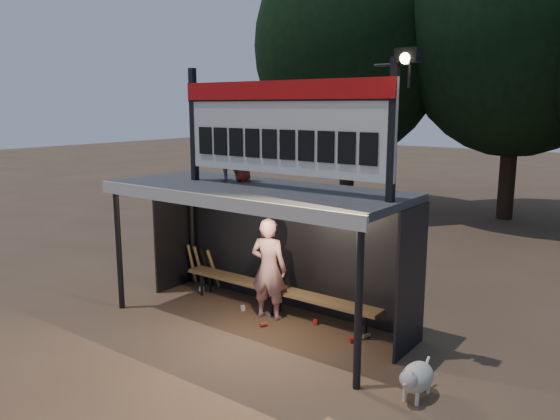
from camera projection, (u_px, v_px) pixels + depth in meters
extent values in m
plane|color=brown|center=(256.00, 323.00, 9.18)|extent=(80.00, 80.00, 0.00)
imported|color=white|center=(269.00, 269.00, 9.24)|extent=(0.72, 0.55, 1.76)
imported|color=gray|center=(228.00, 152.00, 9.30)|extent=(0.61, 0.59, 0.98)
imported|color=maroon|center=(243.00, 157.00, 9.27)|extent=(0.49, 0.45, 0.84)
cube|color=#37373A|center=(255.00, 190.00, 8.75)|extent=(5.00, 2.00, 0.12)
cube|color=beige|center=(211.00, 202.00, 7.96)|extent=(5.10, 0.06, 0.20)
cylinder|color=black|center=(119.00, 249.00, 9.67)|extent=(0.10, 0.10, 2.20)
cylinder|color=black|center=(359.00, 308.00, 6.86)|extent=(0.10, 0.10, 2.20)
cylinder|color=black|center=(192.00, 230.00, 11.09)|extent=(0.10, 0.10, 2.20)
cylinder|color=black|center=(416.00, 273.00, 8.28)|extent=(0.10, 0.10, 2.20)
cube|color=black|center=(291.00, 247.00, 9.76)|extent=(5.00, 0.04, 2.20)
cube|color=black|center=(174.00, 233.00, 10.83)|extent=(0.04, 1.00, 2.20)
cube|color=black|center=(411.00, 281.00, 7.90)|extent=(0.04, 1.00, 2.20)
cylinder|color=black|center=(291.00, 190.00, 9.56)|extent=(5.00, 0.06, 0.06)
cube|color=black|center=(194.00, 125.00, 9.35)|extent=(0.10, 0.10, 1.90)
cube|color=black|center=(393.00, 131.00, 7.19)|extent=(0.10, 0.10, 1.90)
cube|color=silver|center=(280.00, 128.00, 8.27)|extent=(3.80, 0.08, 1.40)
cube|color=#B80D0E|center=(278.00, 90.00, 8.12)|extent=(3.80, 0.04, 0.28)
cube|color=black|center=(278.00, 100.00, 8.15)|extent=(3.80, 0.02, 0.03)
cube|color=black|center=(205.00, 141.00, 9.17)|extent=(0.27, 0.03, 0.45)
cube|color=black|center=(220.00, 141.00, 8.97)|extent=(0.27, 0.03, 0.45)
cube|color=black|center=(236.00, 142.00, 8.78)|extent=(0.27, 0.03, 0.45)
cube|color=black|center=(252.00, 143.00, 8.58)|extent=(0.27, 0.03, 0.45)
cube|color=black|center=(269.00, 144.00, 8.38)|extent=(0.27, 0.03, 0.45)
cube|color=black|center=(287.00, 145.00, 8.18)|extent=(0.27, 0.03, 0.45)
cube|color=black|center=(306.00, 146.00, 7.98)|extent=(0.27, 0.03, 0.45)
cube|color=black|center=(326.00, 147.00, 7.78)|extent=(0.27, 0.03, 0.45)
cube|color=black|center=(347.00, 148.00, 7.58)|extent=(0.27, 0.03, 0.45)
cube|color=black|center=(369.00, 149.00, 7.38)|extent=(0.27, 0.03, 0.45)
cylinder|color=black|center=(392.00, 65.00, 7.06)|extent=(0.50, 0.04, 0.04)
cylinder|color=black|center=(409.00, 76.00, 6.94)|extent=(0.04, 0.04, 0.30)
cube|color=black|center=(409.00, 55.00, 6.85)|extent=(0.30, 0.22, 0.18)
sphere|color=#FFD88C|center=(406.00, 58.00, 6.79)|extent=(0.14, 0.14, 0.14)
cube|color=olive|center=(276.00, 289.00, 9.53)|extent=(4.00, 0.35, 0.06)
cylinder|color=black|center=(202.00, 284.00, 10.47)|extent=(0.05, 0.05, 0.45)
cylinder|color=black|center=(210.00, 281.00, 10.66)|extent=(0.05, 0.05, 0.45)
cylinder|color=black|center=(272.00, 303.00, 9.48)|extent=(0.05, 0.05, 0.45)
cylinder|color=black|center=(280.00, 299.00, 9.67)|extent=(0.05, 0.05, 0.45)
cylinder|color=black|center=(358.00, 326.00, 8.48)|extent=(0.05, 0.05, 0.45)
cylinder|color=black|center=(366.00, 321.00, 8.67)|extent=(0.05, 0.05, 0.45)
cylinder|color=black|center=(347.00, 156.00, 19.05)|extent=(0.50, 0.50, 3.74)
ellipsoid|color=black|center=(350.00, 47.00, 18.36)|extent=(6.46, 6.46, 7.48)
cylinder|color=#2F2015|center=(509.00, 154.00, 17.27)|extent=(0.50, 0.50, 4.18)
ellipsoid|color=black|center=(520.00, 19.00, 16.49)|extent=(7.22, 7.22, 8.36)
ellipsoid|color=beige|center=(417.00, 377.00, 6.80)|extent=(0.36, 0.58, 0.36)
sphere|color=beige|center=(408.00, 379.00, 6.56)|extent=(0.22, 0.22, 0.22)
cone|color=beige|center=(405.00, 384.00, 6.49)|extent=(0.10, 0.10, 0.10)
cone|color=beige|center=(404.00, 371.00, 6.56)|extent=(0.06, 0.06, 0.07)
cone|color=beige|center=(412.00, 374.00, 6.50)|extent=(0.06, 0.06, 0.07)
cylinder|color=beige|center=(405.00, 394.00, 6.74)|extent=(0.05, 0.05, 0.18)
cylinder|color=silver|center=(417.00, 398.00, 6.65)|extent=(0.05, 0.05, 0.18)
cylinder|color=beige|center=(416.00, 383.00, 7.02)|extent=(0.05, 0.05, 0.18)
cylinder|color=#F0E4CF|center=(428.00, 386.00, 6.93)|extent=(0.05, 0.05, 0.18)
cylinder|color=silver|center=(427.00, 363.00, 7.02)|extent=(0.04, 0.16, 0.14)
cylinder|color=#A17A4B|center=(192.00, 263.00, 11.12)|extent=(0.08, 0.27, 0.84)
cylinder|color=#946C45|center=(199.00, 265.00, 11.01)|extent=(0.06, 0.30, 0.83)
cylinder|color=black|center=(206.00, 267.00, 10.89)|extent=(0.07, 0.33, 0.83)
cylinder|color=#956945|center=(213.00, 269.00, 10.77)|extent=(0.09, 0.35, 0.82)
cube|color=red|center=(352.00, 340.00, 8.42)|extent=(0.11, 0.12, 0.08)
cylinder|color=silver|center=(268.00, 314.00, 9.47)|extent=(0.14, 0.12, 0.07)
cube|color=beige|center=(243.00, 308.00, 9.75)|extent=(0.12, 0.12, 0.08)
cylinder|color=red|center=(264.00, 325.00, 9.03)|extent=(0.12, 0.14, 0.07)
cube|color=#B7B7BC|center=(202.00, 289.00, 10.78)|extent=(0.12, 0.12, 0.08)
cylinder|color=beige|center=(273.00, 311.00, 9.61)|extent=(0.13, 0.13, 0.07)
cube|color=red|center=(315.00, 322.00, 9.12)|extent=(0.11, 0.12, 0.08)
cylinder|color=#B8B8BD|center=(367.00, 336.00, 8.58)|extent=(0.11, 0.14, 0.07)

